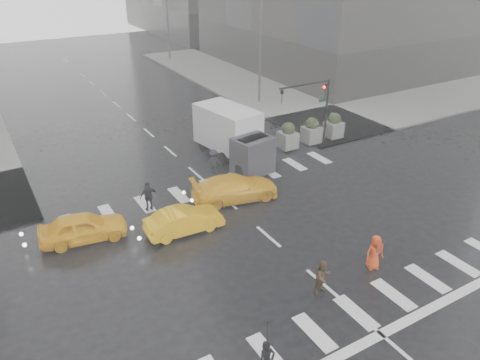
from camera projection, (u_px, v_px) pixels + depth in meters
ground at (268, 236)px, 22.36m from camera, size 120.00×120.00×0.00m
sidewalk_ne at (337, 90)px, 44.62m from camera, size 35.00×35.00×0.15m
road_markings at (268, 236)px, 22.36m from camera, size 18.00×48.00×0.01m
traffic_signal_pole at (316, 100)px, 31.15m from camera, size 4.45×0.42×4.50m
street_lamp_near at (259, 46)px, 38.90m from camera, size 2.15×0.22×9.00m
street_lamp_far at (166, 17)px, 54.28m from camera, size 2.15×0.22×9.00m
planter_west at (288, 136)px, 31.40m from camera, size 1.10×1.10×1.80m
planter_mid at (312, 131)px, 32.30m from camera, size 1.10×1.10×1.80m
planter_east at (334, 126)px, 33.21m from camera, size 1.10×1.10×1.80m
pedestrian_black at (268, 341)px, 14.30m from camera, size 1.02×1.04×2.43m
pedestrian_brown at (323, 277)px, 18.45m from camera, size 0.74×0.58×1.51m
pedestrian_orange at (375, 252)px, 19.84m from camera, size 0.90×0.72×1.61m
pedestrian_far_a at (149, 196)px, 24.22m from camera, size 0.97×0.60×1.65m
pedestrian_far_b at (214, 161)px, 28.25m from camera, size 1.12×0.99×1.52m
taxi_front at (83, 227)px, 21.83m from camera, size 4.19×2.19×1.36m
taxi_mid at (184, 220)px, 22.47m from camera, size 3.84×1.47×1.25m
taxi_rear at (235, 188)px, 25.34m from camera, size 4.48×2.69×1.38m
box_truck at (234, 135)px, 29.48m from camera, size 2.32×6.18×3.28m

